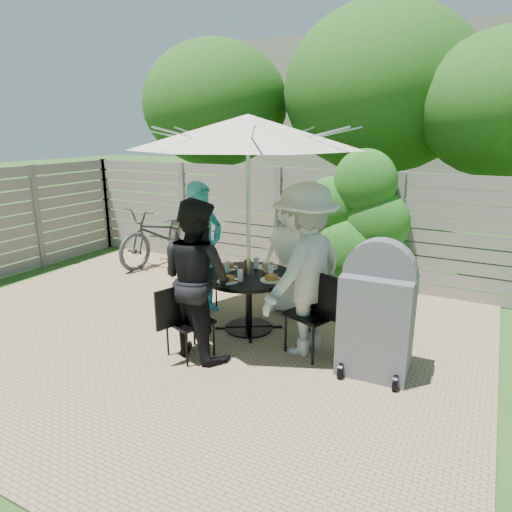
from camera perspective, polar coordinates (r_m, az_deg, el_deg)
The scene contains 23 objects.
backyard_envelope at distance 14.60m, azimuth 15.96°, elevation 15.67°, with size 60.00×60.00×5.00m.
patio_table at distance 5.64m, azimuth -0.92°, elevation -4.45°, with size 1.36×1.36×0.74m.
umbrella at distance 5.30m, azimuth -1.01°, elevation 15.28°, with size 3.25×3.25×2.61m.
chair_back at distance 6.43m, azimuth 4.92°, elevation -4.17°, with size 0.50×0.70×0.94m.
person_back at distance 6.16m, azimuth 4.30°, elevation 0.27°, with size 0.81×0.52×1.65m, color white.
chair_left at distance 6.38m, azimuth -7.33°, elevation -4.63°, with size 0.64×0.47×0.85m.
person_left at distance 6.09m, azimuth -6.70°, elevation 0.79°, with size 0.66×0.43×1.80m, color teal.
chair_front at distance 5.13m, azimuth -8.32°, elevation -9.83°, with size 0.53×0.66×0.87m.
person_front at distance 4.98m, azimuth -7.41°, elevation -2.86°, with size 0.86×0.67×1.77m, color black.
chair_right at distance 5.17m, azimuth 7.10°, elevation -9.15°, with size 0.75×0.61×0.98m.
person_right at distance 5.01m, azimuth 6.09°, elevation -1.79°, with size 1.24×0.71×1.92m, color #B3B2AE.
plate_back at distance 5.82m, azimuth 1.47°, elevation -1.25°, with size 0.26×0.26×0.06m.
plate_left at distance 5.80m, azimuth -3.55°, elevation -1.34°, with size 0.26×0.26×0.06m.
plate_front at distance 5.32m, azimuth -3.55°, elevation -2.94°, with size 0.26×0.26×0.06m.
plate_right at distance 5.34m, azimuth 1.93°, elevation -2.84°, with size 0.26×0.26×0.06m.
glass_back at distance 5.80m, azimuth 0.04°, elevation -0.84°, with size 0.07×0.07×0.14m, color silver.
glass_left at distance 5.65m, azimuth -3.59°, elevation -1.33°, with size 0.07×0.07×0.14m, color silver.
glass_front at distance 5.30m, azimuth -1.99°, elevation -2.46°, with size 0.07×0.07×0.14m, color silver.
glass_right at distance 5.46m, azimuth 1.82°, elevation -1.90°, with size 0.07×0.07×0.14m, color silver.
syrup_jug at distance 5.62m, azimuth -1.04°, elevation -1.28°, with size 0.09×0.09×0.16m, color #59280C.
coffee_cup at distance 5.65m, azimuth 1.33°, elevation -1.41°, with size 0.08×0.08×0.12m, color #C6B293.
bicycle at distance 8.73m, azimuth -11.55°, elevation 2.70°, with size 0.72×2.07×1.09m, color #333338.
bbq_grill at distance 4.79m, azimuth 14.88°, elevation -7.04°, with size 0.72×0.57×1.43m.
Camera 1 is at (3.24, -3.96, 2.45)m, focal length 32.00 mm.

